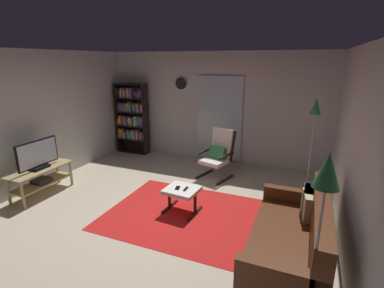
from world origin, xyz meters
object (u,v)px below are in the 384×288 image
floor_lamp_by_shelf (315,115)px  bookshelf_near_tv (132,116)px  ottoman (182,192)px  wall_clock (181,83)px  tv_stand (41,178)px  leather_sofa (294,239)px  cell_phone (178,188)px  television (38,156)px  lounge_armchair (218,152)px  floor_lamp_by_sofa (325,188)px  tv_remote (186,189)px

floor_lamp_by_shelf → bookshelf_near_tv: bearing=171.7°
ottoman → wall_clock: bearing=114.5°
tv_stand → bookshelf_near_tv: (0.11, 2.83, 0.64)m
leather_sofa → ottoman: size_ratio=3.38×
ottoman → cell_phone: (-0.07, -0.02, 0.08)m
television → bookshelf_near_tv: 2.84m
leather_sofa → lounge_armchair: size_ratio=1.85×
tv_stand → lounge_armchair: lounge_armchair is taller
ottoman → wall_clock: size_ratio=1.92×
leather_sofa → ottoman: leather_sofa is taller
cell_phone → wall_clock: (-1.12, 2.64, 1.44)m
floor_lamp_by_sofa → wall_clock: (-3.14, 4.19, 0.41)m
tv_remote → floor_lamp_by_shelf: floor_lamp_by_shelf is taller
television → bookshelf_near_tv: bookshelf_near_tv is taller
bookshelf_near_tv → tv_remote: size_ratio=12.68×
tv_stand → leather_sofa: 4.41m
tv_stand → wall_clock: size_ratio=3.99×
television → floor_lamp_by_sofa: floor_lamp_by_sofa is taller
wall_clock → lounge_armchair: bearing=-37.2°
leather_sofa → lounge_armchair: lounge_armchair is taller
television → floor_lamp_by_shelf: (4.51, 2.19, 0.67)m
tv_stand → television: 0.42m
tv_stand → television: (0.00, 0.00, 0.42)m
tv_stand → television: size_ratio=1.40×
ottoman → floor_lamp_by_sofa: bearing=-38.9°
leather_sofa → bookshelf_near_tv: bearing=144.8°
bookshelf_near_tv → floor_lamp_by_sofa: bookshelf_near_tv is taller
cell_phone → wall_clock: wall_clock is taller
tv_stand → floor_lamp_by_shelf: (4.51, 2.19, 1.10)m
bookshelf_near_tv → floor_lamp_by_shelf: bookshelf_near_tv is taller
lounge_armchair → tv_remote: lounge_armchair is taller
floor_lamp_by_shelf → floor_lamp_by_sofa: bearing=-88.6°
leather_sofa → cell_phone: leather_sofa is taller
tv_stand → tv_remote: (2.71, 0.41, 0.08)m
cell_phone → floor_lamp_by_sofa: size_ratio=0.08×
tv_remote → cell_phone: size_ratio=1.03×
lounge_armchair → wall_clock: wall_clock is taller
leather_sofa → wall_clock: size_ratio=6.51×
ottoman → floor_lamp_by_sofa: (1.95, -1.57, 1.11)m
lounge_armchair → floor_lamp_by_sofa: size_ratio=0.59×
tv_stand → floor_lamp_by_sofa: floor_lamp_by_sofa is taller
lounge_armchair → wall_clock: bearing=142.8°
tv_stand → wall_clock: 3.69m
leather_sofa → wall_clock: bearing=132.4°
television → floor_lamp_by_shelf: size_ratio=0.47×
tv_stand → tv_remote: bearing=8.6°
bookshelf_near_tv → cell_phone: size_ratio=13.04×
tv_stand → lounge_armchair: bearing=37.1°
bookshelf_near_tv → tv_stand: bearing=-92.2°
floor_lamp_by_sofa → wall_clock: size_ratio=6.01×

